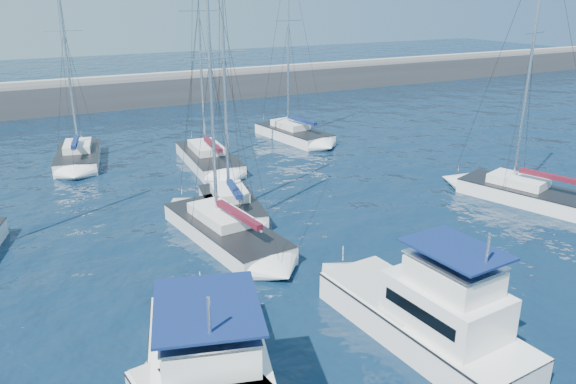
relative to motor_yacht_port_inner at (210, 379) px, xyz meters
name	(u,v)px	position (x,y,z in m)	size (l,w,h in m)	color
ground	(406,327)	(8.41, 0.80, -1.13)	(220.00, 220.00, 0.00)	black
breakwater	(121,96)	(8.41, 52.80, -0.08)	(160.00, 6.00, 4.45)	#424244
motor_yacht_port_inner	(210,379)	(0.00, 0.00, 0.00)	(6.45, 10.32, 4.69)	white
motor_yacht_stbd_inner	(430,317)	(8.43, -0.43, 0.00)	(3.78, 9.13, 4.69)	white
sailboat_mid_b	(225,231)	(5.15, 11.85, -0.62)	(4.14, 9.44, 15.02)	white
sailboat_mid_c	(231,205)	(6.82, 15.10, -0.58)	(4.09, 6.85, 15.05)	white
sailboat_mid_e	(524,192)	(24.05, 8.68, -0.58)	(5.24, 8.30, 16.44)	white
sailboat_back_a	(78,156)	(0.39, 30.44, -0.59)	(4.50, 7.86, 15.77)	white
sailboat_back_b	(208,158)	(9.13, 25.36, -0.58)	(3.82, 8.88, 18.09)	white
sailboat_back_c	(293,133)	(18.60, 29.37, -0.59)	(4.19, 8.47, 16.37)	white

